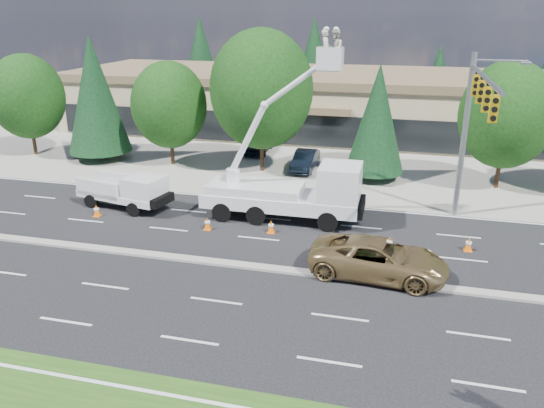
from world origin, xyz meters
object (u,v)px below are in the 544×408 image
(minivan, at_px, (378,259))
(bucket_truck, at_px, (295,183))
(utility_pickup, at_px, (128,194))
(signal_mast, at_px, (472,117))

(minivan, bearing_deg, bucket_truck, 45.65)
(bucket_truck, distance_m, minivan, 7.57)
(minivan, bearing_deg, utility_pickup, 75.62)
(bucket_truck, xyz_separation_m, minivan, (4.90, -5.61, -1.34))
(utility_pickup, distance_m, bucket_truck, 10.00)
(utility_pickup, bearing_deg, signal_mast, 16.15)
(utility_pickup, relative_size, minivan, 0.95)
(utility_pickup, relative_size, bucket_truck, 0.56)
(utility_pickup, distance_m, minivan, 15.64)
(utility_pickup, height_order, bucket_truck, bucket_truck)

